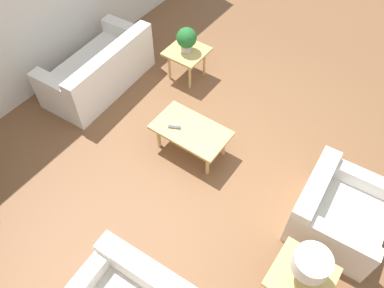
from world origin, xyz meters
name	(u,v)px	position (x,y,z in m)	size (l,w,h in m)	color
ground_plane	(219,161)	(0.00, 0.00, 0.00)	(14.00, 14.00, 0.00)	brown
sofa	(100,71)	(2.28, -0.18, 0.29)	(0.94, 1.76, 0.75)	white
armchair	(337,213)	(-1.54, 0.01, 0.27)	(0.97, 1.04, 0.67)	silver
coffee_table	(191,132)	(0.42, 0.06, 0.37)	(0.97, 0.57, 0.42)	tan
side_table_plant	(187,54)	(1.34, -1.12, 0.43)	(0.57, 0.57, 0.50)	tan
side_table_lamp	(301,278)	(-1.53, 0.98, 0.43)	(0.57, 0.57, 0.50)	tan
potted_plant	(187,39)	(1.34, -1.12, 0.71)	(0.30, 0.30, 0.38)	#B2ADA3
table_lamp	(311,264)	(-1.53, 0.98, 0.80)	(0.34, 0.34, 0.42)	#997F4C
remote_control	(175,127)	(0.61, 0.16, 0.43)	(0.16, 0.11, 0.02)	#4C4C51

